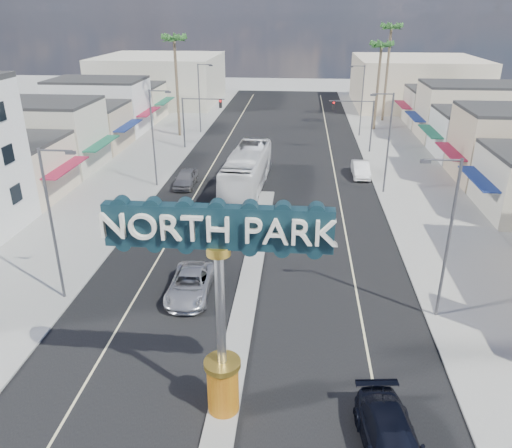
% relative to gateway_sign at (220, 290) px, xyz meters
% --- Properties ---
extents(ground, '(160.00, 160.00, 0.00)m').
position_rel_gateway_sign_xyz_m(ground, '(0.00, 28.02, -5.93)').
color(ground, gray).
rests_on(ground, ground).
extents(road, '(20.00, 120.00, 0.01)m').
position_rel_gateway_sign_xyz_m(road, '(0.00, 28.02, -5.92)').
color(road, black).
rests_on(road, ground).
extents(median_island, '(1.30, 30.00, 0.16)m').
position_rel_gateway_sign_xyz_m(median_island, '(0.00, 12.02, -5.85)').
color(median_island, gray).
rests_on(median_island, ground).
extents(sidewalk_left, '(8.00, 120.00, 0.12)m').
position_rel_gateway_sign_xyz_m(sidewalk_left, '(-14.00, 28.02, -5.87)').
color(sidewalk_left, gray).
rests_on(sidewalk_left, ground).
extents(sidewalk_right, '(8.00, 120.00, 0.12)m').
position_rel_gateway_sign_xyz_m(sidewalk_right, '(14.00, 28.02, -5.87)').
color(sidewalk_right, gray).
rests_on(sidewalk_right, ground).
extents(storefront_row_left, '(12.00, 42.00, 6.00)m').
position_rel_gateway_sign_xyz_m(storefront_row_left, '(-24.00, 41.02, -2.93)').
color(storefront_row_left, beige).
rests_on(storefront_row_left, ground).
extents(storefront_row_right, '(12.00, 42.00, 6.00)m').
position_rel_gateway_sign_xyz_m(storefront_row_right, '(24.00, 41.02, -2.93)').
color(storefront_row_right, '#B7B29E').
rests_on(storefront_row_right, ground).
extents(backdrop_far_left, '(20.00, 20.00, 8.00)m').
position_rel_gateway_sign_xyz_m(backdrop_far_left, '(-22.00, 73.02, -1.93)').
color(backdrop_far_left, '#B7B29E').
rests_on(backdrop_far_left, ground).
extents(backdrop_far_right, '(20.00, 20.00, 8.00)m').
position_rel_gateway_sign_xyz_m(backdrop_far_right, '(22.00, 73.02, -1.93)').
color(backdrop_far_right, beige).
rests_on(backdrop_far_right, ground).
extents(gateway_sign, '(8.20, 1.50, 9.15)m').
position_rel_gateway_sign_xyz_m(gateway_sign, '(0.00, 0.00, 0.00)').
color(gateway_sign, '#BF520E').
rests_on(gateway_sign, median_island).
extents(traffic_signal_left, '(5.09, 0.45, 6.00)m').
position_rel_gateway_sign_xyz_m(traffic_signal_left, '(-9.18, 42.02, -1.65)').
color(traffic_signal_left, '#47474C').
rests_on(traffic_signal_left, ground).
extents(traffic_signal_right, '(5.09, 0.45, 6.00)m').
position_rel_gateway_sign_xyz_m(traffic_signal_right, '(9.18, 42.02, -1.65)').
color(traffic_signal_right, '#47474C').
rests_on(traffic_signal_right, ground).
extents(streetlight_l_near, '(2.03, 0.22, 9.00)m').
position_rel_gateway_sign_xyz_m(streetlight_l_near, '(-10.43, 8.02, -0.86)').
color(streetlight_l_near, '#47474C').
rests_on(streetlight_l_near, ground).
extents(streetlight_l_mid, '(2.03, 0.22, 9.00)m').
position_rel_gateway_sign_xyz_m(streetlight_l_mid, '(-10.43, 28.02, -0.86)').
color(streetlight_l_mid, '#47474C').
rests_on(streetlight_l_mid, ground).
extents(streetlight_l_far, '(2.03, 0.22, 9.00)m').
position_rel_gateway_sign_xyz_m(streetlight_l_far, '(-10.43, 50.02, -0.86)').
color(streetlight_l_far, '#47474C').
rests_on(streetlight_l_far, ground).
extents(streetlight_r_near, '(2.03, 0.22, 9.00)m').
position_rel_gateway_sign_xyz_m(streetlight_r_near, '(10.43, 8.02, -0.86)').
color(streetlight_r_near, '#47474C').
rests_on(streetlight_r_near, ground).
extents(streetlight_r_mid, '(2.03, 0.22, 9.00)m').
position_rel_gateway_sign_xyz_m(streetlight_r_mid, '(10.43, 28.02, -0.86)').
color(streetlight_r_mid, '#47474C').
rests_on(streetlight_r_mid, ground).
extents(streetlight_r_far, '(2.03, 0.22, 9.00)m').
position_rel_gateway_sign_xyz_m(streetlight_r_far, '(10.43, 50.02, -0.86)').
color(streetlight_r_far, '#47474C').
rests_on(streetlight_r_far, ground).
extents(palm_left_far, '(2.60, 2.60, 13.10)m').
position_rel_gateway_sign_xyz_m(palm_left_far, '(-13.00, 48.02, 5.57)').
color(palm_left_far, brown).
rests_on(palm_left_far, ground).
extents(palm_right_mid, '(2.60, 2.60, 12.10)m').
position_rel_gateway_sign_xyz_m(palm_right_mid, '(13.00, 54.02, 4.67)').
color(palm_right_mid, brown).
rests_on(palm_right_mid, ground).
extents(palm_right_far, '(2.60, 2.60, 14.10)m').
position_rel_gateway_sign_xyz_m(palm_right_far, '(15.00, 60.02, 6.46)').
color(palm_right_far, brown).
rests_on(palm_right_far, ground).
extents(suv_left, '(2.50, 5.22, 1.44)m').
position_rel_gateway_sign_xyz_m(suv_left, '(-3.32, 9.03, -5.21)').
color(suv_left, silver).
rests_on(suv_left, ground).
extents(suv_right, '(2.68, 5.38, 1.50)m').
position_rel_gateway_sign_xyz_m(suv_right, '(6.61, -1.67, -5.18)').
color(suv_right, black).
rests_on(suv_right, ground).
extents(car_parked_left, '(1.92, 4.64, 1.57)m').
position_rel_gateway_sign_xyz_m(car_parked_left, '(-7.82, 28.32, -5.14)').
color(car_parked_left, slate).
rests_on(car_parked_left, ground).
extents(car_parked_right, '(1.59, 4.53, 1.49)m').
position_rel_gateway_sign_xyz_m(car_parked_right, '(9.00, 32.80, -5.18)').
color(car_parked_right, white).
rests_on(car_parked_right, ground).
extents(city_bus, '(3.77, 13.02, 3.58)m').
position_rel_gateway_sign_xyz_m(city_bus, '(-2.00, 28.29, -4.14)').
color(city_bus, white).
rests_on(city_bus, ground).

